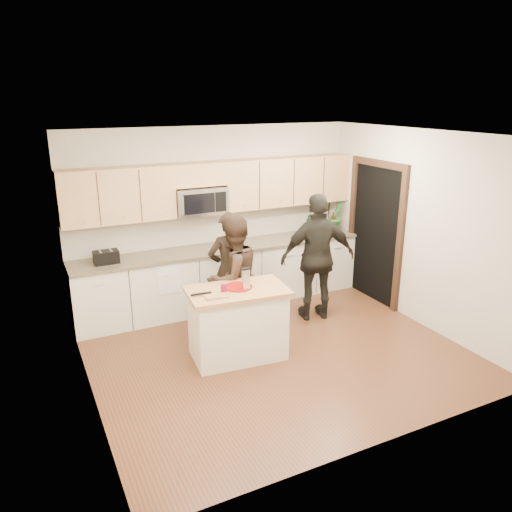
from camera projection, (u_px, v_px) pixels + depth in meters
name	position (u px, v px, depth m)	size (l,w,h in m)	color
floor	(276.00, 351.00, 6.38)	(4.50, 4.50, 0.00)	brown
room_shell	(277.00, 219.00, 5.84)	(4.52, 4.02, 2.71)	#BFB5A3
back_cabinetry	(224.00, 276.00, 7.67)	(4.50, 0.66, 0.94)	silver
upper_cabinetry	(220.00, 185.00, 7.39)	(4.50, 0.33, 0.75)	tan
microwave	(200.00, 201.00, 7.27)	(0.76, 0.41, 0.40)	silver
doorway	(375.00, 228.00, 7.73)	(0.06, 1.25, 2.20)	black
framed_picture	(322.00, 208.00, 8.50)	(0.30, 0.03, 0.38)	black
dish_towel	(166.00, 268.00, 7.01)	(0.34, 0.60, 0.48)	white
island	(238.00, 323.00, 6.12)	(1.27, 0.82, 0.90)	silver
red_plate	(238.00, 287.00, 6.03)	(0.34, 0.34, 0.02)	maroon
box_grater	(246.00, 278.00, 5.92)	(0.10, 0.06, 0.26)	silver
drink_glass	(224.00, 289.00, 5.86)	(0.07, 0.07, 0.10)	maroon
cutting_board	(216.00, 296.00, 5.75)	(0.26, 0.17, 0.02)	#B27A4A
tongs	(201.00, 294.00, 5.78)	(0.25, 0.03, 0.02)	black
knife	(215.00, 298.00, 5.66)	(0.20, 0.02, 0.01)	silver
toaster	(106.00, 257.00, 6.76)	(0.33, 0.21, 0.18)	black
bottle_cluster	(321.00, 222.00, 8.22)	(0.59, 0.40, 0.40)	black
orchid	(336.00, 217.00, 8.35)	(0.27, 0.21, 0.48)	#2F7532
woman_left	(229.00, 270.00, 6.86)	(0.60, 0.39, 1.65)	black
woman_center	(233.00, 278.00, 6.55)	(0.80, 0.62, 1.65)	black
woman_right	(318.00, 258.00, 7.08)	(1.08, 0.45, 1.84)	black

